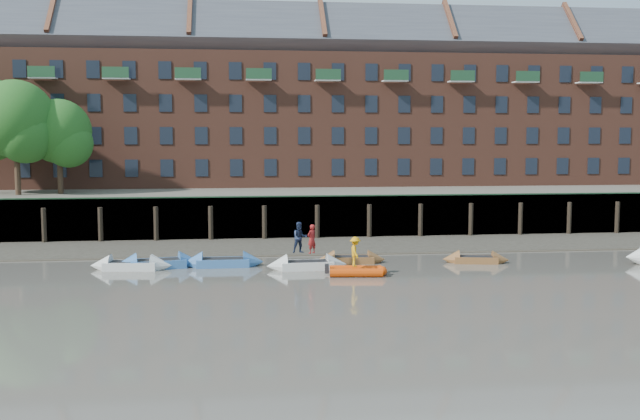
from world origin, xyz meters
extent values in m
plane|color=#625C54|center=(0.00, 0.00, 0.00)|extent=(220.00, 220.00, 0.00)
cube|color=#3D382F|center=(0.00, 18.00, 0.00)|extent=(110.00, 8.00, 0.50)
cube|color=#4C4336|center=(0.00, 14.60, 0.00)|extent=(110.00, 1.60, 0.10)
cube|color=#2D2A26|center=(0.00, 22.40, 1.60)|extent=(110.00, 0.80, 3.20)
cylinder|color=black|center=(-22.00, 21.75, 1.30)|extent=(0.36, 0.36, 2.60)
cylinder|color=black|center=(-18.00, 21.75, 1.30)|extent=(0.36, 0.36, 2.60)
cylinder|color=black|center=(-14.00, 21.75, 1.30)|extent=(0.36, 0.36, 2.60)
cylinder|color=black|center=(-10.00, 21.75, 1.30)|extent=(0.36, 0.36, 2.60)
cylinder|color=black|center=(-6.00, 21.75, 1.30)|extent=(0.36, 0.36, 2.60)
cylinder|color=black|center=(-2.00, 21.75, 1.30)|extent=(0.36, 0.36, 2.60)
cylinder|color=black|center=(2.00, 21.75, 1.30)|extent=(0.36, 0.36, 2.60)
cylinder|color=black|center=(6.00, 21.75, 1.30)|extent=(0.36, 0.36, 2.60)
cylinder|color=black|center=(10.00, 21.75, 1.30)|extent=(0.36, 0.36, 2.60)
cylinder|color=black|center=(14.00, 21.75, 1.30)|extent=(0.36, 0.36, 2.60)
cylinder|color=black|center=(18.00, 21.75, 1.30)|extent=(0.36, 0.36, 2.60)
cylinder|color=black|center=(22.00, 21.75, 1.30)|extent=(0.36, 0.36, 2.60)
cube|color=#264C2D|center=(0.00, 22.10, 3.25)|extent=(110.00, 0.06, 0.10)
cube|color=#5E594D|center=(0.00, 36.00, 1.60)|extent=(110.00, 28.00, 3.20)
cube|color=brown|center=(0.00, 37.00, 9.20)|extent=(80.00, 10.00, 12.00)
cube|color=#42444C|center=(0.00, 37.00, 16.40)|extent=(80.60, 15.56, 15.56)
cube|color=black|center=(-26.00, 31.98, 5.00)|extent=(1.10, 0.12, 1.50)
cube|color=black|center=(-23.00, 31.98, 5.00)|extent=(1.10, 0.12, 1.50)
cube|color=black|center=(-20.00, 31.98, 5.00)|extent=(1.10, 0.12, 1.50)
cube|color=black|center=(-17.00, 31.98, 5.00)|extent=(1.10, 0.12, 1.50)
cube|color=black|center=(-14.00, 31.98, 5.00)|extent=(1.10, 0.12, 1.50)
cube|color=black|center=(-11.00, 31.98, 5.00)|extent=(1.10, 0.12, 1.50)
cube|color=black|center=(-8.00, 31.98, 5.00)|extent=(1.10, 0.12, 1.50)
cube|color=black|center=(-5.00, 31.98, 5.00)|extent=(1.10, 0.12, 1.50)
cube|color=black|center=(-2.00, 31.98, 5.00)|extent=(1.10, 0.12, 1.50)
cube|color=black|center=(1.00, 31.98, 5.00)|extent=(1.10, 0.12, 1.50)
cube|color=black|center=(4.00, 31.98, 5.00)|extent=(1.10, 0.12, 1.50)
cube|color=black|center=(7.00, 31.98, 5.00)|extent=(1.10, 0.12, 1.50)
cube|color=black|center=(10.00, 31.98, 5.00)|extent=(1.10, 0.12, 1.50)
cube|color=black|center=(13.00, 31.98, 5.00)|extent=(1.10, 0.12, 1.50)
cube|color=black|center=(16.00, 31.98, 5.00)|extent=(1.10, 0.12, 1.50)
cube|color=black|center=(19.00, 31.98, 5.00)|extent=(1.10, 0.12, 1.50)
cube|color=black|center=(22.00, 31.98, 5.00)|extent=(1.10, 0.12, 1.50)
cube|color=black|center=(25.00, 31.98, 5.00)|extent=(1.10, 0.12, 1.50)
cube|color=black|center=(28.00, 31.98, 5.00)|extent=(1.10, 0.12, 1.50)
cube|color=black|center=(-26.00, 31.98, 7.80)|extent=(1.10, 0.12, 1.50)
cube|color=black|center=(-23.00, 31.98, 7.80)|extent=(1.10, 0.12, 1.50)
cube|color=black|center=(-20.00, 31.98, 7.80)|extent=(1.10, 0.12, 1.50)
cube|color=black|center=(-17.00, 31.98, 7.80)|extent=(1.10, 0.12, 1.50)
cube|color=black|center=(-14.00, 31.98, 7.80)|extent=(1.10, 0.12, 1.50)
cube|color=black|center=(-11.00, 31.98, 7.80)|extent=(1.10, 0.12, 1.50)
cube|color=black|center=(-8.00, 31.98, 7.80)|extent=(1.10, 0.12, 1.50)
cube|color=black|center=(-5.00, 31.98, 7.80)|extent=(1.10, 0.12, 1.50)
cube|color=black|center=(-2.00, 31.98, 7.80)|extent=(1.10, 0.12, 1.50)
cube|color=black|center=(1.00, 31.98, 7.80)|extent=(1.10, 0.12, 1.50)
cube|color=black|center=(4.00, 31.98, 7.80)|extent=(1.10, 0.12, 1.50)
cube|color=black|center=(7.00, 31.98, 7.80)|extent=(1.10, 0.12, 1.50)
cube|color=black|center=(10.00, 31.98, 7.80)|extent=(1.10, 0.12, 1.50)
cube|color=black|center=(13.00, 31.98, 7.80)|extent=(1.10, 0.12, 1.50)
cube|color=black|center=(16.00, 31.98, 7.80)|extent=(1.10, 0.12, 1.50)
cube|color=black|center=(19.00, 31.98, 7.80)|extent=(1.10, 0.12, 1.50)
cube|color=black|center=(22.00, 31.98, 7.80)|extent=(1.10, 0.12, 1.50)
cube|color=black|center=(25.00, 31.98, 7.80)|extent=(1.10, 0.12, 1.50)
cube|color=black|center=(28.00, 31.98, 7.80)|extent=(1.10, 0.12, 1.50)
cube|color=black|center=(-26.00, 31.98, 10.60)|extent=(1.10, 0.12, 1.50)
cube|color=black|center=(-23.00, 31.98, 10.60)|extent=(1.10, 0.12, 1.50)
cube|color=black|center=(-20.00, 31.98, 10.60)|extent=(1.10, 0.12, 1.50)
cube|color=black|center=(-17.00, 31.98, 10.60)|extent=(1.10, 0.12, 1.50)
cube|color=black|center=(-14.00, 31.98, 10.60)|extent=(1.10, 0.12, 1.50)
cube|color=black|center=(-11.00, 31.98, 10.60)|extent=(1.10, 0.12, 1.50)
cube|color=black|center=(-8.00, 31.98, 10.60)|extent=(1.10, 0.12, 1.50)
cube|color=black|center=(-5.00, 31.98, 10.60)|extent=(1.10, 0.12, 1.50)
cube|color=black|center=(-2.00, 31.98, 10.60)|extent=(1.10, 0.12, 1.50)
cube|color=black|center=(1.00, 31.98, 10.60)|extent=(1.10, 0.12, 1.50)
cube|color=black|center=(4.00, 31.98, 10.60)|extent=(1.10, 0.12, 1.50)
cube|color=black|center=(7.00, 31.98, 10.60)|extent=(1.10, 0.12, 1.50)
cube|color=black|center=(10.00, 31.98, 10.60)|extent=(1.10, 0.12, 1.50)
cube|color=black|center=(13.00, 31.98, 10.60)|extent=(1.10, 0.12, 1.50)
cube|color=black|center=(16.00, 31.98, 10.60)|extent=(1.10, 0.12, 1.50)
cube|color=black|center=(19.00, 31.98, 10.60)|extent=(1.10, 0.12, 1.50)
cube|color=black|center=(22.00, 31.98, 10.60)|extent=(1.10, 0.12, 1.50)
cube|color=black|center=(25.00, 31.98, 10.60)|extent=(1.10, 0.12, 1.50)
cube|color=black|center=(28.00, 31.98, 10.60)|extent=(1.10, 0.12, 1.50)
cube|color=black|center=(-26.00, 31.98, 13.40)|extent=(1.10, 0.12, 1.50)
cube|color=black|center=(-23.00, 31.98, 13.40)|extent=(1.10, 0.12, 1.50)
cube|color=black|center=(-20.00, 31.98, 13.40)|extent=(1.10, 0.12, 1.50)
cube|color=black|center=(-17.00, 31.98, 13.40)|extent=(1.10, 0.12, 1.50)
cube|color=black|center=(-14.00, 31.98, 13.40)|extent=(1.10, 0.12, 1.50)
cube|color=black|center=(-11.00, 31.98, 13.40)|extent=(1.10, 0.12, 1.50)
cube|color=black|center=(-8.00, 31.98, 13.40)|extent=(1.10, 0.12, 1.50)
cube|color=black|center=(-5.00, 31.98, 13.40)|extent=(1.10, 0.12, 1.50)
cube|color=black|center=(-2.00, 31.98, 13.40)|extent=(1.10, 0.12, 1.50)
cube|color=black|center=(1.00, 31.98, 13.40)|extent=(1.10, 0.12, 1.50)
cube|color=black|center=(4.00, 31.98, 13.40)|extent=(1.10, 0.12, 1.50)
cube|color=black|center=(7.00, 31.98, 13.40)|extent=(1.10, 0.12, 1.50)
cube|color=black|center=(10.00, 31.98, 13.40)|extent=(1.10, 0.12, 1.50)
cube|color=black|center=(13.00, 31.98, 13.40)|extent=(1.10, 0.12, 1.50)
cube|color=black|center=(16.00, 31.98, 13.40)|extent=(1.10, 0.12, 1.50)
cube|color=black|center=(19.00, 31.98, 13.40)|extent=(1.10, 0.12, 1.50)
cube|color=black|center=(22.00, 31.98, 13.40)|extent=(1.10, 0.12, 1.50)
cube|color=black|center=(25.00, 31.98, 13.40)|extent=(1.10, 0.12, 1.50)
cube|color=black|center=(28.00, 31.98, 13.40)|extent=(1.10, 0.12, 1.50)
cylinder|color=#3A281C|center=(-25.00, 26.50, 5.58)|extent=(0.44, 0.44, 4.75)
sphere|color=#26601F|center=(-25.00, 26.50, 9.09)|extent=(6.08, 6.08, 6.08)
cylinder|color=#3A281C|center=(-22.00, 27.50, 5.20)|extent=(0.44, 0.44, 4.00)
sphere|color=#26601F|center=(-22.00, 27.50, 8.16)|extent=(5.12, 5.12, 5.12)
cube|color=silver|center=(-14.33, 10.18, 0.24)|extent=(3.20, 1.70, 0.48)
cone|color=silver|center=(-12.55, 9.98, 0.24)|extent=(1.33, 1.50, 1.38)
cone|color=silver|center=(-16.10, 10.37, 0.24)|extent=(1.33, 1.50, 1.38)
cube|color=black|center=(-14.33, 10.18, 0.46)|extent=(2.65, 1.31, 0.06)
cube|color=#386AA9|center=(-12.81, 10.56, 0.25)|extent=(3.44, 2.04, 0.50)
cone|color=#386AA9|center=(-10.97, 10.92, 0.25)|extent=(1.51, 1.67, 1.45)
cone|color=#386AA9|center=(-14.65, 10.20, 0.25)|extent=(1.51, 1.67, 1.45)
cube|color=black|center=(-12.81, 10.56, 0.48)|extent=(2.84, 1.58, 0.06)
cube|color=#386AA9|center=(-8.98, 10.61, 0.24)|extent=(3.13, 1.42, 0.49)
cone|color=#386AA9|center=(-7.16, 10.62, 0.24)|extent=(1.22, 1.42, 1.41)
cone|color=#386AA9|center=(-10.80, 10.60, 0.24)|extent=(1.22, 1.42, 1.41)
cube|color=black|center=(-8.98, 10.61, 0.47)|extent=(2.61, 1.07, 0.06)
cube|color=silver|center=(-4.07, 9.11, 0.24)|extent=(3.10, 1.49, 0.48)
cone|color=silver|center=(-2.28, 9.17, 0.24)|extent=(1.24, 1.42, 1.38)
cone|color=silver|center=(-5.85, 9.04, 0.24)|extent=(1.24, 1.42, 1.38)
cube|color=black|center=(-4.07, 9.11, 0.46)|extent=(2.58, 1.13, 0.06)
cube|color=brown|center=(-1.14, 10.87, 0.21)|extent=(2.77, 1.35, 0.42)
cone|color=brown|center=(0.44, 10.79, 0.21)|extent=(1.11, 1.27, 1.22)
cone|color=brown|center=(-2.72, 10.94, 0.21)|extent=(1.11, 1.27, 1.22)
cube|color=black|center=(-1.14, 10.87, 0.40)|extent=(2.30, 1.02, 0.06)
cube|color=brown|center=(6.52, 10.07, 0.20)|extent=(2.79, 1.68, 0.41)
cone|color=brown|center=(8.01, 9.76, 0.20)|extent=(1.23, 1.36, 1.18)
cone|color=brown|center=(5.03, 10.37, 0.20)|extent=(1.23, 1.36, 1.18)
cube|color=black|center=(6.52, 10.07, 0.39)|extent=(2.31, 1.30, 0.06)
cylinder|color=#DD4007|center=(-1.46, 7.36, 0.24)|extent=(2.98, 0.81, 0.49)
cylinder|color=#DD4007|center=(-1.57, 6.34, 0.24)|extent=(2.98, 0.81, 0.49)
sphere|color=#DD4007|center=(-0.05, 6.69, 0.24)|extent=(0.56, 0.56, 0.56)
cube|color=black|center=(-1.51, 6.85, 0.24)|extent=(2.53, 1.11, 0.17)
cone|color=silver|center=(16.26, 8.34, 0.46)|extent=(1.93, 2.21, 2.04)
imported|color=maroon|center=(-3.77, 9.16, 1.79)|extent=(0.74, 0.72, 1.72)
imported|color=#19233F|center=(-4.45, 9.39, 1.85)|extent=(1.00, 0.84, 1.84)
imported|color=orange|center=(-1.57, 6.80, 1.36)|extent=(0.62, 1.08, 1.67)
camera|label=1|loc=(-8.37, -34.11, 7.87)|focal=42.00mm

